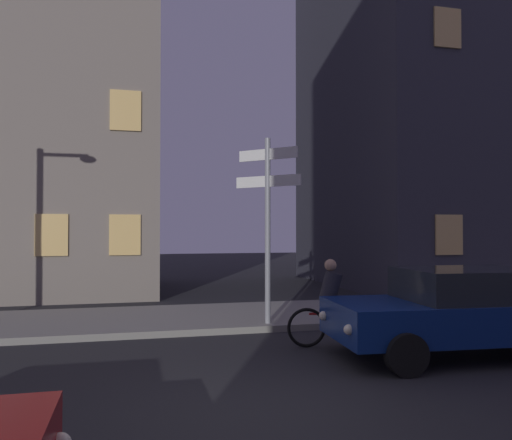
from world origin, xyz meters
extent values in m
plane|color=#232326|center=(0.00, 0.00, 0.00)|extent=(80.00, 80.00, 0.00)
cube|color=gray|center=(0.00, 6.30, 0.07)|extent=(40.00, 3.49, 0.14)
cylinder|color=gray|center=(1.47, 4.88, 2.14)|extent=(0.12, 0.12, 3.99)
cube|color=white|center=(1.47, 4.88, 3.78)|extent=(1.04, 1.04, 0.24)
cube|color=white|center=(1.47, 4.88, 3.20)|extent=(1.15, 1.15, 0.24)
cube|color=navy|center=(4.05, 1.85, 0.65)|extent=(4.55, 2.12, 0.61)
cube|color=#23282D|center=(4.19, 1.84, 1.22)|extent=(2.26, 1.82, 0.53)
cylinder|color=black|center=(2.53, 1.03, 0.32)|extent=(0.65, 0.26, 0.64)
cylinder|color=black|center=(2.65, 2.86, 0.32)|extent=(0.65, 0.26, 0.64)
cylinder|color=black|center=(5.57, 2.67, 0.32)|extent=(0.65, 0.26, 0.64)
sphere|color=#F9EFCC|center=(1.78, 1.37, 0.65)|extent=(0.16, 0.16, 0.16)
sphere|color=#F9EFCC|center=(1.86, 2.62, 0.65)|extent=(0.16, 0.16, 0.16)
torus|color=black|center=(2.82, 2.98, 0.36)|extent=(0.72, 0.15, 0.72)
torus|color=black|center=(1.73, 3.12, 0.36)|extent=(0.72, 0.15, 0.72)
cylinder|color=red|center=(2.27, 3.05, 0.61)|extent=(1.00, 0.17, 0.04)
cylinder|color=#26262D|center=(2.17, 3.06, 1.08)|extent=(0.49, 0.38, 0.61)
sphere|color=tan|center=(2.17, 3.06, 1.50)|extent=(0.22, 0.22, 0.22)
cylinder|color=black|center=(2.24, 3.15, 0.58)|extent=(0.35, 0.16, 0.55)
cylinder|color=black|center=(2.21, 2.97, 0.58)|extent=(0.35, 0.16, 0.55)
cube|color=slate|center=(-4.62, 13.19, 8.87)|extent=(8.13, 6.81, 17.74)
cube|color=#F2C672|center=(-3.61, 9.76, 2.00)|extent=(0.90, 0.06, 1.20)
cube|color=#F2C672|center=(-1.58, 9.76, 2.00)|extent=(0.90, 0.06, 1.20)
cube|color=#F2C672|center=(-1.58, 9.76, 5.68)|extent=(0.90, 0.06, 1.20)
cube|color=#383842|center=(12.86, 12.36, 9.28)|extent=(13.45, 9.39, 18.56)
cube|color=#F2C672|center=(7.81, 7.63, 2.00)|extent=(0.90, 0.06, 1.20)
cube|color=#F2C672|center=(7.81, 7.63, 8.22)|extent=(0.90, 0.06, 1.20)
camera|label=1|loc=(-1.39, -5.72, 2.15)|focal=35.70mm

